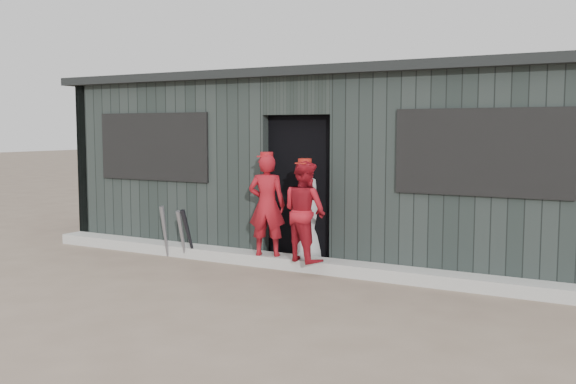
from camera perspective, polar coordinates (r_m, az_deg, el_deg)
The scene contains 9 objects.
ground at distance 6.97m, azimuth -7.24°, elevation -9.48°, with size 80.00×80.00×0.00m, color #6F5C4C.
curb at distance 8.45m, azimuth 0.07°, elevation -6.24°, with size 8.00×0.36×0.15m, color #A8A8A3.
bat_left at distance 9.06m, azimuth -9.42°, elevation -3.76°, with size 0.07×0.07×0.71m, color gray.
bat_mid at distance 9.25m, azimuth -10.90°, elevation -3.46°, with size 0.07×0.07×0.73m, color slate.
bat_right at distance 9.00m, azimuth -8.83°, elevation -3.74°, with size 0.07×0.07×0.73m, color black.
player_red_left at distance 8.40m, azimuth -1.89°, elevation -1.17°, with size 0.49×0.32×1.34m, color maroon.
player_red_right at distance 8.04m, azimuth 1.49°, elevation -1.72°, with size 0.62×0.48×1.27m, color maroon.
player_grey_back at distance 8.65m, azimuth 1.88°, elevation -2.49°, with size 0.58×0.38×1.19m, color #A6A6A6.
dugout at distance 9.80m, azimuth 4.81°, elevation 2.52°, with size 8.30×3.30×2.62m.
Camera 1 is at (3.98, -5.44, 1.81)m, focal length 40.00 mm.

